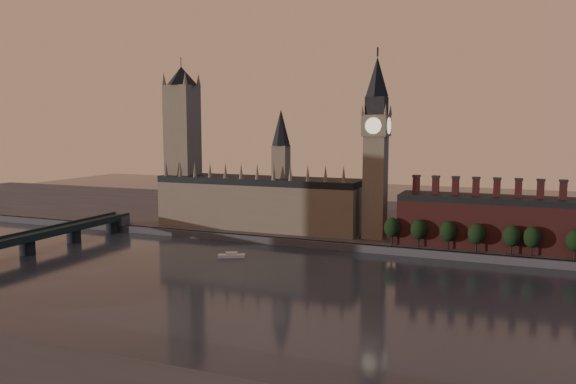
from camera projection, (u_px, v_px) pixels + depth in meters
name	position (u px, v px, depth m)	size (l,w,h in m)	color
ground	(286.00, 296.00, 224.36)	(900.00, 900.00, 0.00)	black
north_bank	(383.00, 222.00, 388.15)	(900.00, 182.00, 4.00)	#4C4C51
palace_of_westminster	(260.00, 200.00, 351.58)	(130.00, 30.30, 74.00)	#756953
victoria_tower	(183.00, 139.00, 367.89)	(24.00, 24.00, 108.00)	#756953
big_ben	(376.00, 146.00, 315.34)	(15.00, 15.00, 107.00)	#756953
chimney_block	(506.00, 222.00, 293.95)	(110.00, 25.00, 37.00)	maroon
embankment_tree_0	(392.00, 228.00, 301.91)	(8.60, 8.60, 14.88)	black
embankment_tree_1	(419.00, 229.00, 296.48)	(8.60, 8.60, 14.88)	black
embankment_tree_2	(448.00, 231.00, 291.02)	(8.60, 8.60, 14.88)	black
embankment_tree_3	(477.00, 234.00, 284.61)	(8.60, 8.60, 14.88)	black
embankment_tree_4	(512.00, 236.00, 278.72)	(8.60, 8.60, 14.88)	black
embankment_tree_5	(532.00, 237.00, 275.61)	(8.60, 8.60, 14.88)	black
embankment_tree_6	(575.00, 241.00, 267.71)	(8.60, 8.60, 14.88)	black
river_boat	(231.00, 255.00, 290.91)	(14.34, 9.35, 2.79)	silver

